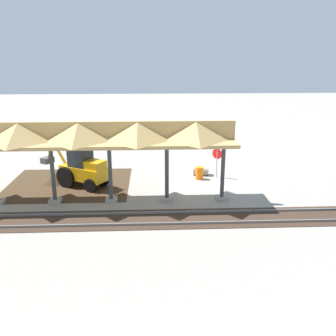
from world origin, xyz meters
TOP-DOWN VIEW (x-y plane):
  - ground_plane at (0.00, 0.00)m, footprint 120.00×120.00m
  - dirt_work_zone at (8.86, 0.49)m, footprint 8.27×7.00m
  - platform_canopy at (7.33, 3.76)m, footprint 18.10×3.20m
  - rail_tracks at (0.00, 6.51)m, footprint 60.00×2.58m
  - stop_sign at (-1.53, -0.52)m, footprint 0.62×0.48m
  - backhoe at (7.85, 0.90)m, footprint 5.00×3.69m
  - dirt_mound at (9.99, 0.01)m, footprint 3.69×3.69m
  - concrete_pipe at (-0.48, -1.13)m, footprint 1.21×0.87m
  - traffic_barrel at (-0.24, -0.20)m, footprint 0.56×0.56m

SIDE VIEW (x-z plane):
  - ground_plane at x=0.00m, z-range 0.00..0.00m
  - dirt_mound at x=9.99m, z-range -0.63..0.63m
  - dirt_work_zone at x=8.86m, z-range 0.00..0.01m
  - rail_tracks at x=0.00m, z-range -0.05..0.10m
  - concrete_pipe at x=-0.48m, z-range 0.00..0.71m
  - traffic_barrel at x=-0.24m, z-range 0.00..0.90m
  - backhoe at x=7.85m, z-range -0.14..2.68m
  - stop_sign at x=-1.53m, z-range 0.47..2.62m
  - platform_canopy at x=7.33m, z-range 1.71..6.61m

